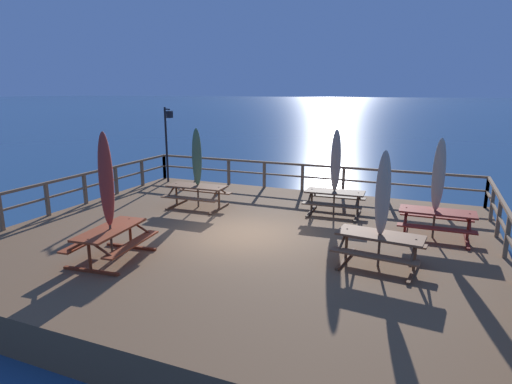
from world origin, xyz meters
name	(u,v)px	position (x,y,z in m)	size (l,w,h in m)	color
ground_plane	(244,261)	(0.00, 0.00, 0.00)	(600.00, 600.00, 0.00)	navy
wooden_deck	(244,247)	(0.00, 0.00, 0.40)	(13.21, 11.50, 0.81)	brown
railing_waterside_far	(303,173)	(0.00, 5.60, 1.55)	(13.01, 0.10, 1.09)	brown
railing_side_left	(66,188)	(-6.46, 0.00, 1.54)	(0.10, 11.30, 1.09)	brown
picnic_table_back_right	(197,191)	(-2.58, 1.88, 1.37)	(2.03, 1.47, 0.78)	brown
picnic_table_mid_centre	(335,197)	(1.89, 2.85, 1.36)	(1.91, 1.49, 0.78)	brown
picnic_table_back_left	(111,237)	(-2.10, -2.90, 1.37)	(1.58, 2.05, 0.78)	#993819
picnic_table_mid_right	(437,218)	(4.91, 1.65, 1.37)	(1.93, 1.41, 0.78)	maroon
picnic_table_front_left	(380,243)	(3.74, -0.90, 1.36)	(2.00, 1.58, 0.78)	brown
patio_umbrella_tall_mid_right	(197,157)	(-2.60, 1.96, 2.51)	(0.32, 0.32, 2.68)	#4C3828
patio_umbrella_tall_back_right	(336,161)	(1.86, 2.89, 2.54)	(0.32, 0.32, 2.72)	#4C3828
patio_umbrella_short_back	(106,180)	(-2.07, -2.92, 2.72)	(0.32, 0.32, 3.01)	#4C3828
patio_umbrella_tall_mid_left	(439,175)	(4.85, 1.68, 2.52)	(0.32, 0.32, 2.70)	#4C3828
patio_umbrella_short_mid	(383,194)	(3.73, -0.89, 2.49)	(0.32, 0.32, 2.65)	#4C3828
lamp_post_hooked	(168,134)	(-5.75, 4.94, 2.92)	(0.59, 0.47, 3.20)	black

